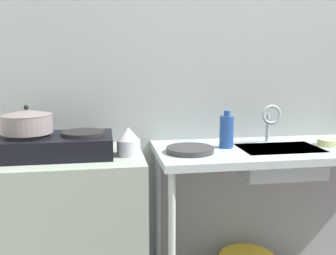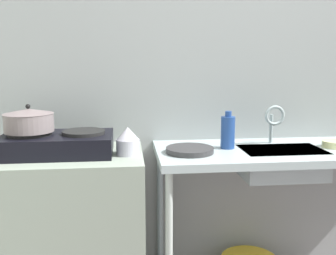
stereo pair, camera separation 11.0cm
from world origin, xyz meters
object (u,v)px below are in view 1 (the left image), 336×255
stove (56,145)px  sink_basin (279,161)px  bottle_by_sink (227,131)px  frying_pan (190,150)px  pot_on_left_burner (27,121)px  faucet (271,118)px  percolator (128,142)px  small_bowl_on_drainboard (330,142)px

stove → sink_basin: (1.19, -0.02, -0.13)m
stove → bottle_by_sink: (0.90, 0.04, 0.04)m
frying_pan → sink_basin: bearing=2.3°
pot_on_left_burner → bottle_by_sink: size_ratio=1.21×
stove → pot_on_left_burner: pot_on_left_burner is taller
faucet → percolator: bearing=-169.0°
frying_pan → bottle_by_sink: size_ratio=1.22×
stove → pot_on_left_burner: size_ratio=2.25×
bottle_by_sink → pot_on_left_burner: bearing=-178.0°
percolator → frying_pan: (0.32, 0.01, -0.06)m
pot_on_left_burner → small_bowl_on_drainboard: bearing=-0.2°
sink_basin → faucet: 0.26m
stove → small_bowl_on_drainboard: bearing=-0.2°
frying_pan → small_bowl_on_drainboard: bearing=2.6°
sink_basin → small_bowl_on_drainboard: 0.32m
small_bowl_on_drainboard → sink_basin: bearing=-176.8°
frying_pan → stove: bearing=176.4°
stove → small_bowl_on_drainboard: (1.50, -0.00, -0.04)m
percolator → sink_basin: 0.85m
sink_basin → stove: bearing=178.9°
pot_on_left_burner → faucet: size_ratio=1.10×
pot_on_left_burner → faucet: bearing=4.8°
stove → percolator: 0.36m
stove → sink_basin: bearing=-1.1°
faucet → frying_pan: faucet is taller
percolator → bottle_by_sink: size_ratio=0.70×
bottle_by_sink → sink_basin: bearing=-11.4°
stove → frying_pan: stove is taller
faucet → bottle_by_sink: faucet is taller
sink_basin → bottle_by_sink: bottle_by_sink is taller
sink_basin → bottle_by_sink: (-0.29, 0.06, 0.17)m
pot_on_left_burner → sink_basin: 1.35m
percolator → small_bowl_on_drainboard: bearing=2.4°
stove → small_bowl_on_drainboard: stove is taller
sink_basin → frying_pan: 0.52m
pot_on_left_burner → faucet: (1.33, 0.11, -0.03)m
stove → percolator: (0.36, -0.05, 0.01)m
faucet → bottle_by_sink: bearing=-165.5°
sink_basin → pot_on_left_burner: bearing=179.0°
frying_pan → bottle_by_sink: (0.22, 0.08, 0.08)m
small_bowl_on_drainboard → bottle_by_sink: bearing=176.1°
percolator → frying_pan: bearing=1.6°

